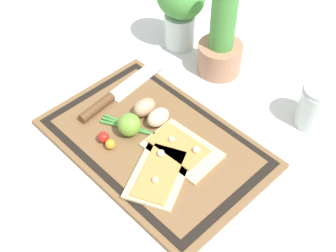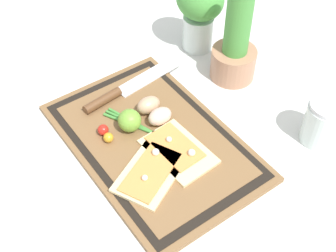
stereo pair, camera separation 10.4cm
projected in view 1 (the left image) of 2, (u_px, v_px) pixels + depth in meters
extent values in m
plane|color=silver|center=(155.00, 145.00, 1.04)|extent=(6.00, 6.00, 0.00)
cube|color=brown|center=(155.00, 143.00, 1.04)|extent=(0.49, 0.32, 0.01)
cube|color=black|center=(155.00, 141.00, 1.03)|extent=(0.46, 0.30, 0.00)
cube|color=brown|center=(155.00, 141.00, 1.03)|extent=(0.42, 0.26, 0.00)
cube|color=beige|center=(161.00, 170.00, 0.97)|extent=(0.17, 0.21, 0.01)
cube|color=#E08E47|center=(159.00, 173.00, 0.96)|extent=(0.13, 0.16, 0.00)
sphere|color=silver|center=(161.00, 153.00, 0.99)|extent=(0.02, 0.02, 0.02)
sphere|color=silver|center=(155.00, 180.00, 0.94)|extent=(0.01, 0.01, 0.01)
cube|color=beige|center=(182.00, 150.00, 1.01)|extent=(0.16, 0.11, 0.01)
cube|color=#E08E47|center=(178.00, 146.00, 1.01)|extent=(0.13, 0.08, 0.00)
sphere|color=silver|center=(196.00, 150.00, 0.99)|extent=(0.02, 0.02, 0.02)
sphere|color=silver|center=(172.00, 139.00, 1.01)|extent=(0.01, 0.01, 0.01)
cube|color=silver|center=(138.00, 79.00, 1.17)|extent=(0.06, 0.19, 0.00)
cylinder|color=brown|center=(97.00, 107.00, 1.09)|extent=(0.03, 0.10, 0.02)
ellipsoid|color=tan|center=(145.00, 107.00, 1.07)|extent=(0.04, 0.06, 0.04)
ellipsoid|color=beige|center=(158.00, 117.00, 1.05)|extent=(0.04, 0.06, 0.04)
sphere|color=#70A838|center=(129.00, 125.00, 1.03)|extent=(0.05, 0.05, 0.05)
sphere|color=red|center=(103.00, 137.00, 1.02)|extent=(0.02, 0.02, 0.02)
sphere|color=gold|center=(110.00, 144.00, 1.01)|extent=(0.02, 0.02, 0.02)
cylinder|color=#47933D|center=(155.00, 135.00, 1.04)|extent=(0.25, 0.09, 0.01)
cylinder|color=#47933D|center=(155.00, 135.00, 1.04)|extent=(0.25, 0.11, 0.01)
cylinder|color=#47933D|center=(155.00, 135.00, 1.04)|extent=(0.24, 0.13, 0.01)
cylinder|color=#AD7A5B|center=(219.00, 58.00, 1.19)|extent=(0.11, 0.11, 0.08)
cylinder|color=#47933D|center=(223.00, 23.00, 1.11)|extent=(0.06, 0.06, 0.21)
cylinder|color=silver|center=(316.00, 108.00, 1.05)|extent=(0.08, 0.08, 0.10)
cylinder|color=olive|center=(313.00, 117.00, 1.08)|extent=(0.07, 0.07, 0.03)
cylinder|color=silver|center=(322.00, 90.00, 1.01)|extent=(0.08, 0.08, 0.01)
cylinder|color=silver|center=(180.00, 30.00, 1.26)|extent=(0.08, 0.08, 0.09)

